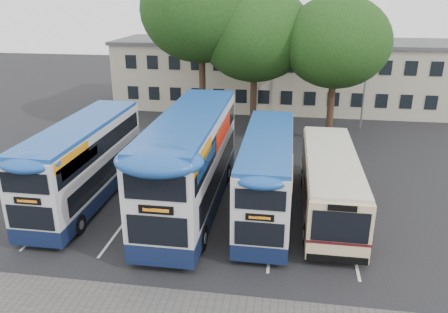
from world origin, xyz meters
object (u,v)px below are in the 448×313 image
tree_right (336,42)px  bus_dd_left (84,159)px  bus_dd_mid (191,157)px  tree_mid (255,34)px  lamp_post (367,66)px  tree_left (201,10)px  bus_dd_right (267,172)px  bus_single (330,180)px

tree_right → bus_dd_left: 18.62m
bus_dd_mid → tree_mid: bearing=81.8°
lamp_post → tree_left: size_ratio=0.70×
tree_mid → bus_dd_left: (-7.48, -13.32, -5.18)m
tree_left → tree_right: 9.94m
bus_dd_right → bus_single: bearing=13.2°
tree_mid → bus_single: bearing=-68.7°
tree_mid → tree_right: size_ratio=1.07×
bus_dd_left → bus_dd_mid: bus_dd_mid is taller
bus_dd_mid → bus_single: 6.91m
tree_right → bus_dd_left: bearing=-137.2°
lamp_post → bus_dd_right: 17.02m
lamp_post → bus_dd_mid: size_ratio=0.77×
tree_left → bus_dd_right: tree_left is taller
bus_dd_right → bus_single: bus_dd_right is taller
tree_left → tree_right: (9.68, -1.01, -2.03)m
tree_left → bus_single: 17.04m
lamp_post → tree_right: bearing=-131.0°
bus_dd_right → tree_left: bearing=113.7°
bus_dd_left → bus_dd_right: bus_dd_left is taller
tree_left → bus_dd_left: size_ratio=1.27×
tree_left → bus_dd_right: size_ratio=1.34×
lamp_post → bus_dd_mid: (-10.39, -15.28, -2.40)m
bus_dd_right → tree_right: bearing=72.4°
bus_dd_right → lamp_post: bearing=66.7°
lamp_post → bus_single: bearing=-103.7°
tree_mid → bus_dd_right: (1.85, -13.32, -5.30)m
bus_dd_left → bus_dd_mid: bearing=1.2°
lamp_post → tree_right: tree_right is taller
tree_right → bus_dd_mid: size_ratio=0.88×
bus_single → tree_mid: bearing=111.3°
tree_left → bus_single: bearing=-54.7°
tree_mid → tree_left: bearing=-178.7°
tree_right → bus_single: (-0.82, -11.51, -5.41)m
bus_single → tree_right: bearing=85.9°
lamp_post → tree_mid: (-8.49, -2.08, 2.42)m
tree_left → lamp_post: bearing=9.9°
lamp_post → tree_right: size_ratio=0.88×
bus_dd_mid → bus_dd_left: bearing=-178.8°
bus_dd_mid → bus_dd_right: size_ratio=1.21×
bus_dd_right → bus_dd_left: bearing=180.0°
bus_dd_mid → tree_left: bearing=98.9°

